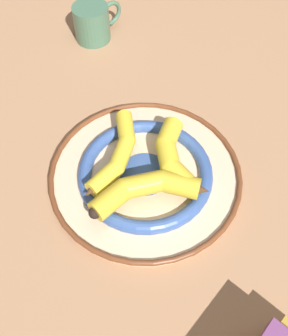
% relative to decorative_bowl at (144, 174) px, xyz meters
% --- Properties ---
extents(ground_plane, '(2.80, 2.80, 0.00)m').
position_rel_decorative_bowl_xyz_m(ground_plane, '(-0.00, -0.00, -0.01)').
color(ground_plane, '#A87A56').
extents(decorative_bowl, '(0.36, 0.36, 0.03)m').
position_rel_decorative_bowl_xyz_m(decorative_bowl, '(0.00, 0.00, 0.00)').
color(decorative_bowl, beige).
rests_on(decorative_bowl, ground_plane).
extents(banana_a, '(0.08, 0.21, 0.04)m').
position_rel_decorative_bowl_xyz_m(banana_a, '(-0.05, 0.01, 0.04)').
color(banana_a, gold).
rests_on(banana_a, decorative_bowl).
extents(banana_b, '(0.18, 0.13, 0.03)m').
position_rel_decorative_bowl_xyz_m(banana_b, '(0.03, 0.04, 0.03)').
color(banana_b, yellow).
rests_on(banana_b, decorative_bowl).
extents(banana_c, '(0.18, 0.08, 0.04)m').
position_rel_decorative_bowl_xyz_m(banana_c, '(0.01, -0.05, 0.04)').
color(banana_c, yellow).
rests_on(banana_c, decorative_bowl).
extents(coffee_mug, '(0.09, 0.13, 0.09)m').
position_rel_decorative_bowl_xyz_m(coffee_mug, '(0.44, 0.01, 0.03)').
color(coffee_mug, '#477056').
rests_on(coffee_mug, ground_plane).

